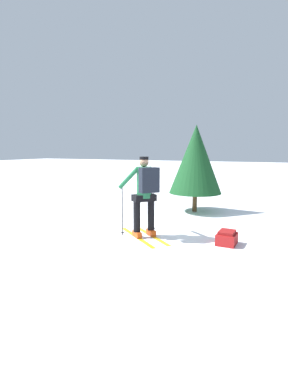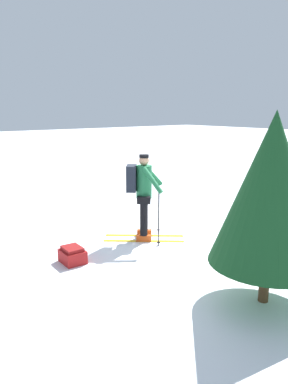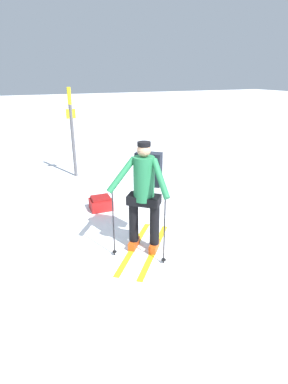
{
  "view_description": "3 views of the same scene",
  "coord_description": "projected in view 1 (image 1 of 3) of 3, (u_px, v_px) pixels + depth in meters",
  "views": [
    {
      "loc": [
        3.06,
        -6.16,
        1.91
      ],
      "look_at": [
        0.37,
        -0.39,
        0.99
      ],
      "focal_mm": 28.0,
      "sensor_mm": 36.0,
      "label": 1
    },
    {
      "loc": [
        4.92,
        5.39,
        2.63
      ],
      "look_at": [
        0.37,
        -0.39,
        0.99
      ],
      "focal_mm": 35.0,
      "sensor_mm": 36.0,
      "label": 2
    },
    {
      "loc": [
        -3.43,
        1.3,
        2.64
      ],
      "look_at": [
        0.37,
        -0.39,
        0.99
      ],
      "focal_mm": 28.0,
      "sensor_mm": 36.0,
      "label": 3
    }
  ],
  "objects": [
    {
      "name": "pine_tree",
      "position": [
        196.0,
        159.0,
        8.97
      ],
      "size": [
        1.57,
        1.57,
        2.62
      ],
      "color": "#4C331E",
      "rests_on": "ground_plane"
    },
    {
      "name": "dropped_backpack",
      "position": [
        227.0,
        238.0,
        6.01
      ],
      "size": [
        0.39,
        0.46,
        0.28
      ],
      "color": "maroon",
      "rests_on": "ground_plane"
    },
    {
      "name": "skier",
      "position": [
        145.0,
        191.0,
        6.4
      ],
      "size": [
        1.53,
        1.38,
        1.75
      ],
      "color": "gold",
      "rests_on": "ground_plane"
    },
    {
      "name": "ground_plane",
      "position": [
        137.0,
        230.0,
        7.08
      ],
      "size": [
        80.0,
        80.0,
        0.0
      ],
      "primitive_type": "plane",
      "color": "white"
    }
  ]
}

